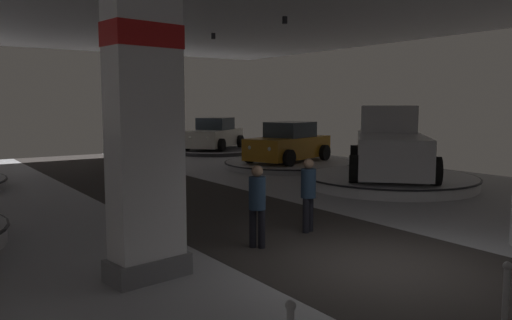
{
  "coord_description": "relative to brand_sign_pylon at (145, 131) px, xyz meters",
  "views": [
    {
      "loc": [
        -6.6,
        -5.6,
        2.75
      ],
      "look_at": [
        0.29,
        4.36,
        1.4
      ],
      "focal_mm": 35.81,
      "sensor_mm": 36.0,
      "label": 1
    }
  ],
  "objects": [
    {
      "name": "display_platform_mid_right",
      "position": [
        10.15,
        3.87,
        -2.12
      ],
      "size": [
        5.68,
        5.68,
        0.37
      ],
      "color": "silver",
      "rests_on": "ground"
    },
    {
      "name": "visitor_walking_near",
      "position": [
        2.38,
        0.41,
        -1.41
      ],
      "size": [
        0.32,
        0.32,
        1.59
      ],
      "color": "black",
      "rests_on": "ground"
    },
    {
      "name": "stanchion_a",
      "position": [
        2.37,
        -4.48,
        -1.95
      ],
      "size": [
        0.28,
        0.28,
        1.01
      ],
      "color": "#333338",
      "rests_on": "ground"
    },
    {
      "name": "brand_sign_pylon",
      "position": [
        0.0,
        0.0,
        0.0
      ],
      "size": [
        1.34,
        0.81,
        4.5
      ],
      "color": "slate",
      "rests_on": "ground"
    },
    {
      "name": "display_platform_deep_right",
      "position": [
        11.07,
        17.04,
        -2.18
      ],
      "size": [
        4.58,
        4.58,
        0.25
      ],
      "color": "#333338",
      "rests_on": "ground"
    },
    {
      "name": "ground",
      "position": [
        3.56,
        -1.8,
        -2.34
      ],
      "size": [
        24.0,
        44.0,
        0.06
      ],
      "color": "#B2B2B7"
    },
    {
      "name": "display_platform_far_right",
      "position": [
        10.58,
        9.86,
        -2.19
      ],
      "size": [
        5.52,
        5.52,
        0.24
      ],
      "color": "#B7B7BC",
      "rests_on": "ground"
    },
    {
      "name": "display_car_deep_right",
      "position": [
        11.09,
        17.06,
        -1.31
      ],
      "size": [
        4.43,
        3.97,
        1.71
      ],
      "color": "silver",
      "rests_on": "display_platform_deep_right"
    },
    {
      "name": "display_car_far_right",
      "position": [
        10.61,
        9.87,
        -1.32
      ],
      "size": [
        4.55,
        3.21,
        1.71
      ],
      "color": "#B77519",
      "rests_on": "display_platform_far_right"
    },
    {
      "name": "pickup_truck_mid_right",
      "position": [
        10.38,
        4.09,
        -1.02
      ],
      "size": [
        5.26,
        5.21,
        2.3
      ],
      "color": "silver",
      "rests_on": "display_platform_mid_right"
    },
    {
      "name": "visitor_walking_far",
      "position": [
        3.96,
        0.77,
        -1.41
      ],
      "size": [
        0.32,
        0.32,
        1.59
      ],
      "color": "black",
      "rests_on": "ground"
    }
  ]
}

